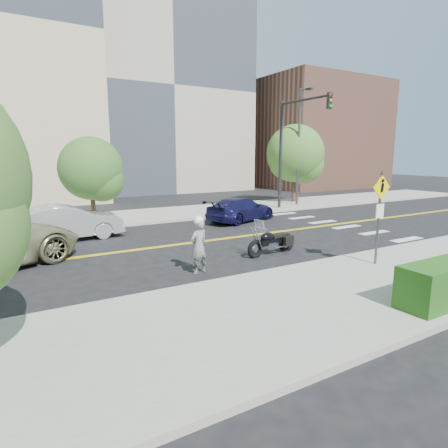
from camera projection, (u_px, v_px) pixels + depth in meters
name	position (u px, v px, depth m)	size (l,w,h in m)	color
ground_plane	(180.00, 244.00, 15.56)	(120.00, 120.00, 0.00)	black
sidewalk_near	(303.00, 303.00, 9.18)	(60.00, 5.00, 0.15)	#9E9B91
sidewalk_far	(128.00, 217.00, 21.92)	(60.00, 5.00, 0.15)	#9E9B91
building_mid	(149.00, 95.00, 39.81)	(18.00, 14.00, 20.00)	#A39984
building_right	(313.00, 135.00, 44.35)	(14.00, 12.00, 12.00)	#8C5947
lamp_post	(299.00, 148.00, 26.28)	(0.16, 0.16, 8.00)	#4C4C51
traffic_light	(290.00, 139.00, 23.99)	(0.28, 4.50, 7.00)	black
pedestrian_sign	(380.00, 209.00, 11.93)	(0.78, 0.08, 3.00)	#4C4C51
motorcyclist	(199.00, 245.00, 11.59)	(0.72, 0.57, 1.83)	silver
motorcycle	(272.00, 236.00, 13.92)	(2.26, 0.69, 1.37)	black
parked_car_silver	(66.00, 223.00, 16.21)	(1.65, 4.72, 1.56)	silver
parked_car_blue	(241.00, 209.00, 20.96)	(1.86, 4.58, 1.33)	#1A1849
tree_far_a	(91.00, 169.00, 20.18)	(3.40, 3.40, 4.65)	#382619
tree_far_b	(295.00, 154.00, 28.06)	(4.30, 4.30, 5.94)	#382619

